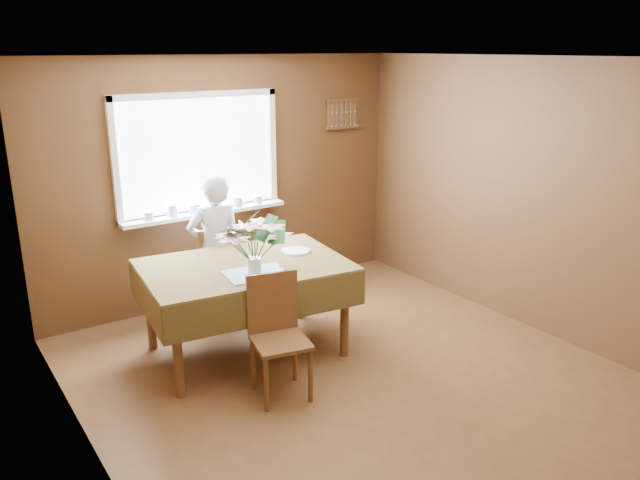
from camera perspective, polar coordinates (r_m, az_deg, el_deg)
floor at (r=5.14m, az=3.55°, el=-12.78°), size 4.50×4.50×0.00m
ceiling at (r=4.45m, az=4.17°, el=16.30°), size 4.50×4.50×0.00m
wall_back at (r=6.51m, az=-8.53°, el=5.36°), size 4.00×0.00×4.00m
wall_left at (r=3.81m, az=-20.65°, el=-4.21°), size 0.00×4.50×4.50m
wall_right at (r=6.05m, az=18.94°, el=3.71°), size 0.00×4.50×4.50m
window_assembly at (r=6.32m, az=-10.80°, el=5.81°), size 1.72×0.20×1.22m
spoon_rack at (r=7.13m, az=2.09°, el=11.45°), size 0.44×0.05×0.33m
dining_table at (r=5.33m, az=-6.90°, el=-3.21°), size 1.82×1.35×0.83m
chair_far at (r=6.21m, az=-9.32°, el=-2.43°), size 0.46×0.46×0.92m
chair_near at (r=4.80m, az=-3.95°, el=-8.17°), size 0.48×0.48×0.94m
seated_woman at (r=6.02m, az=-9.53°, el=-0.83°), size 0.58×0.43×1.45m
flower_bouquet at (r=4.94m, az=-6.11°, el=0.31°), size 0.57×0.57×0.49m
side_plate at (r=5.57m, az=-2.24°, el=-0.99°), size 0.28×0.28×0.01m
table_knife at (r=5.14m, az=-3.42°, el=-2.56°), size 0.03×0.23×0.00m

